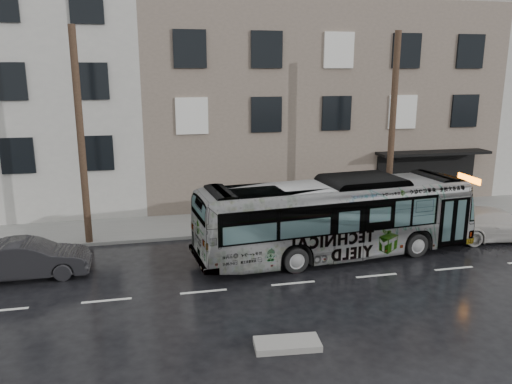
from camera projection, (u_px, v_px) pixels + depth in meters
ground at (276, 258)px, 20.12m from camera, size 120.00×120.00×0.00m
sidewalk at (251, 222)px, 24.75m from camera, size 90.00×3.60×0.15m
building_taupe at (302, 101)px, 31.92m from camera, size 20.00×12.00×11.00m
utility_pole_front at (392, 130)px, 23.51m from camera, size 0.30×0.30×9.00m
utility_pole_rear at (81, 138)px, 20.59m from camera, size 0.30×0.30×9.00m
sign_post at (408, 197)px, 24.52m from camera, size 0.06×0.06×2.40m
bus at (336, 218)px, 20.10m from camera, size 11.76×3.84×3.22m
white_sedan at (494, 224)px, 22.28m from camera, size 5.10×2.46×1.43m
dark_sedan at (29, 259)px, 18.14m from camera, size 4.29×1.55×1.41m
slush_pile at (287, 344)px, 13.63m from camera, size 1.86×0.95×0.18m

